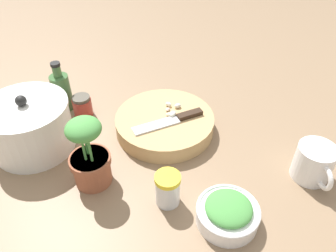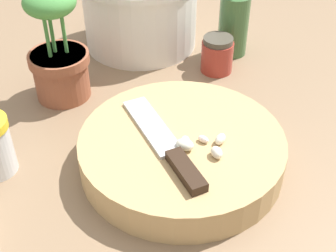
{
  "view_description": "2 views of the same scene",
  "coord_description": "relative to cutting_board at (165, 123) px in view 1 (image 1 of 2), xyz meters",
  "views": [
    {
      "loc": [
        -0.53,
        0.42,
        0.62
      ],
      "look_at": [
        -0.01,
        -0.01,
        0.06
      ],
      "focal_mm": 35.0,
      "sensor_mm": 36.0,
      "label": 1
    },
    {
      "loc": [
        -0.29,
        -0.4,
        0.45
      ],
      "look_at": [
        0.04,
        -0.01,
        0.05
      ],
      "focal_mm": 50.0,
      "sensor_mm": 36.0,
      "label": 2
    }
  ],
  "objects": [
    {
      "name": "ground_plane",
      "position": [
        -0.04,
        0.04,
        -0.02
      ],
      "size": [
        5.0,
        5.0,
        0.0
      ],
      "primitive_type": "plane",
      "color": "#7F664C"
    },
    {
      "name": "cutting_board",
      "position": [
        0.0,
        0.0,
        0.0
      ],
      "size": [
        0.28,
        0.28,
        0.05
      ],
      "color": "tan",
      "rests_on": "ground_plane"
    },
    {
      "name": "chef_knife",
      "position": [
        -0.03,
        -0.0,
        0.03
      ],
      "size": [
        0.08,
        0.21,
        0.01
      ],
      "rotation": [
        0.0,
        0.0,
        6.02
      ],
      "color": "black",
      "rests_on": "cutting_board"
    },
    {
      "name": "garlic_cloves",
      "position": [
        0.0,
        -0.03,
        0.03
      ],
      "size": [
        0.07,
        0.07,
        0.02
      ],
      "color": "#F0ECC6",
      "rests_on": "cutting_board"
    },
    {
      "name": "herb_bowl",
      "position": [
        -0.33,
        0.09,
        0.01
      ],
      "size": [
        0.14,
        0.14,
        0.06
      ],
      "color": "white",
      "rests_on": "ground_plane"
    },
    {
      "name": "spice_jar",
      "position": [
        -0.2,
        0.16,
        0.02
      ],
      "size": [
        0.06,
        0.06,
        0.08
      ],
      "color": "silver",
      "rests_on": "ground_plane"
    },
    {
      "name": "coffee_mug",
      "position": [
        -0.37,
        -0.16,
        0.02
      ],
      "size": [
        0.12,
        0.09,
        0.09
      ],
      "color": "white",
      "rests_on": "ground_plane"
    },
    {
      "name": "honey_jar",
      "position": [
        0.22,
        0.15,
        0.01
      ],
      "size": [
        0.06,
        0.06,
        0.07
      ],
      "color": "#9E3328",
      "rests_on": "ground_plane"
    },
    {
      "name": "oil_bottle",
      "position": [
        0.28,
        0.17,
        0.04
      ],
      "size": [
        0.06,
        0.06,
        0.16
      ],
      "color": "#3D6638",
      "rests_on": "ground_plane"
    },
    {
      "name": "stock_pot",
      "position": [
        0.17,
        0.32,
        0.05
      ],
      "size": [
        0.22,
        0.22,
        0.17
      ],
      "color": "silver",
      "rests_on": "ground_plane"
    },
    {
      "name": "potted_herb",
      "position": [
        -0.04,
        0.26,
        0.05
      ],
      "size": [
        0.1,
        0.1,
        0.19
      ],
      "color": "#935138",
      "rests_on": "ground_plane"
    }
  ]
}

